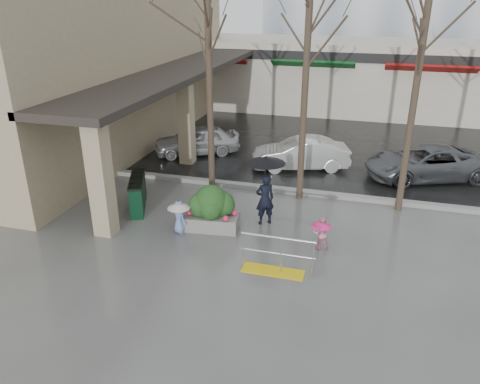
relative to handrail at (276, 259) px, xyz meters
The scene contains 20 objects.
ground 1.85m from the handrail, 138.58° to the left, with size 120.00×120.00×0.00m, color #51514F.
street_asphalt 23.24m from the handrail, 93.36° to the left, with size 120.00×36.00×0.01m, color black.
curb 5.38m from the handrail, 104.66° to the left, with size 120.00×0.30×0.15m, color gray.
near_building 14.32m from the handrail, 138.39° to the left, with size 6.00×18.00×8.00m, color tan.
canopy_slab 11.54m from the handrail, 123.81° to the left, with size 2.80×18.00×0.25m, color #2D2823.
pillar_front 5.48m from the handrail, behind, with size 0.55×0.55×3.50m, color tan.
pillar_back 9.02m from the handrail, 126.15° to the left, with size 0.55×0.55×3.50m, color tan.
storefront_row 19.25m from the handrail, 88.07° to the left, with size 34.00×6.74×4.00m.
handrail is the anchor object (origin of this frame).
tree_west 7.52m from the handrail, 124.99° to the left, with size 3.20×3.20×6.80m.
tree_midwest 6.83m from the handrail, 91.91° to the left, with size 3.20×3.20×7.00m.
tree_mideast 7.28m from the handrail, 56.81° to the left, with size 3.20×3.20×6.50m.
woman 2.91m from the handrail, 108.89° to the left, with size 1.17×1.17×2.21m.
child_pink 1.81m from the handrail, 57.86° to the left, with size 0.57×0.57×0.97m.
child_blue 3.47m from the handrail, 157.12° to the left, with size 0.68×0.68×1.02m.
planter 2.99m from the handrail, 141.95° to the left, with size 1.70×1.00×1.41m.
news_boxes 5.78m from the handrail, 153.48° to the left, with size 1.14×1.91×1.06m.
car_a 9.93m from the handrail, 122.20° to the left, with size 1.49×3.70×1.26m, color #B6B6BB.
car_b 7.81m from the handrail, 94.45° to the left, with size 1.33×3.82×1.26m, color white.
car_c 9.03m from the handrail, 62.56° to the left, with size 2.09×4.53×1.26m, color #5A5D62.
Camera 1 is at (3.27, -11.29, 6.63)m, focal length 35.00 mm.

